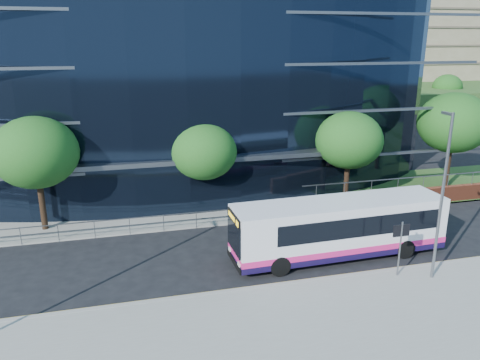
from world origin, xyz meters
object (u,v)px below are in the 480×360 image
object	(u,v)px
street_sign	(401,237)
tree_far_b	(204,152)
city_bus	(341,227)
tree_far_d	(454,123)
tree_far_a	(36,153)
tree_dist_f	(447,87)
tree_dist_e	(357,89)
tree_far_c	(349,140)
streetlight_east	(442,193)

from	to	relation	value
street_sign	tree_far_b	xyz separation A→B (m)	(-7.50, 11.09, 2.06)
city_bus	tree_far_d	bearing A→B (deg)	31.73
tree_far_a	tree_dist_f	size ratio (longest dim) A/B	1.15
tree_far_b	tree_dist_e	size ratio (longest dim) A/B	0.93
tree_far_d	tree_dist_f	size ratio (longest dim) A/B	1.23
street_sign	tree_dist_f	world-z (taller)	tree_dist_f
street_sign	tree_far_d	xyz separation A→B (m)	(11.50, 11.59, 3.04)
street_sign	tree_far_d	size ratio (longest dim) A/B	0.38
tree_dist_f	tree_far_c	bearing A→B (deg)	-135.00
street_sign	tree_far_d	world-z (taller)	tree_far_d
tree_far_b	tree_dist_e	bearing A→B (deg)	48.48
tree_far_b	tree_far_c	world-z (taller)	tree_far_c
tree_far_d	streetlight_east	world-z (taller)	streetlight_east
tree_far_c	tree_dist_f	size ratio (longest dim) A/B	1.08
tree_far_d	streetlight_east	size ratio (longest dim) A/B	0.93
tree_far_a	tree_far_b	world-z (taller)	tree_far_a
tree_far_a	tree_dist_e	distance (m)	48.27
tree_far_d	streetlight_east	xyz separation A→B (m)	(-10.00, -12.17, -0.75)
tree_far_c	tree_far_b	bearing A→B (deg)	177.14
tree_far_d	tree_dist_e	xyz separation A→B (m)	(8.00, 30.00, -0.65)
street_sign	tree_far_c	xyz separation A→B (m)	(2.50, 10.59, 2.39)
street_sign	tree_far_c	bearing A→B (deg)	76.71
tree_dist_f	streetlight_east	size ratio (longest dim) A/B	0.76
tree_far_c	streetlight_east	xyz separation A→B (m)	(-1.00, -11.17, -0.10)
street_sign	tree_far_b	bearing A→B (deg)	124.08
tree_far_b	tree_far_c	bearing A→B (deg)	-2.86
tree_dist_e	tree_dist_f	bearing A→B (deg)	7.13
tree_far_c	tree_far_d	distance (m)	9.08
tree_dist_f	tree_far_a	bearing A→B (deg)	-148.09
street_sign	city_bus	size ratio (longest dim) A/B	0.24
tree_dist_e	tree_far_b	bearing A→B (deg)	-131.52
tree_dist_f	city_bus	bearing A→B (deg)	-132.42
tree_far_b	city_bus	size ratio (longest dim) A/B	0.52
tree_dist_f	tree_far_d	bearing A→B (deg)	-126.87
tree_dist_e	city_bus	size ratio (longest dim) A/B	0.56
street_sign	city_bus	xyz separation A→B (m)	(-1.67, 2.91, -0.49)
tree_far_d	tree_dist_e	size ratio (longest dim) A/B	1.14
street_sign	tree_dist_f	size ratio (longest dim) A/B	0.46
tree_far_d	tree_dist_f	xyz separation A→B (m)	(24.00, 32.00, -0.98)
tree_far_b	tree_far_d	distance (m)	19.03
tree_dist_e	tree_far_a	bearing A→B (deg)	-140.04
tree_far_c	tree_dist_f	bearing A→B (deg)	45.00
streetlight_east	city_bus	distance (m)	5.48
tree_far_c	city_bus	bearing A→B (deg)	-118.53
tree_dist_e	tree_dist_f	size ratio (longest dim) A/B	1.08
tree_far_a	tree_far_c	world-z (taller)	tree_far_a
tree_far_a	tree_far_c	bearing A→B (deg)	0.00
tree_far_d	streetlight_east	bearing A→B (deg)	-129.40
tree_far_a	streetlight_east	xyz separation A→B (m)	(19.00, -11.17, -0.42)
tree_far_a	streetlight_east	size ratio (longest dim) A/B	0.87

